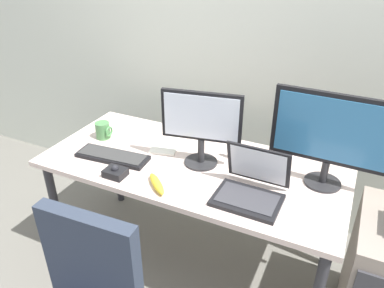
% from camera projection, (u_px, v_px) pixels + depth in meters
% --- Properties ---
extents(ground_plane, '(8.00, 8.00, 0.00)m').
position_uv_depth(ground_plane, '(192.00, 258.00, 2.37)').
color(ground_plane, slate).
extents(back_wall, '(6.00, 0.10, 2.80)m').
position_uv_depth(back_wall, '(243.00, 11.00, 2.26)').
color(back_wall, silver).
rests_on(back_wall, ground).
extents(desk, '(1.65, 0.74, 0.71)m').
position_uv_depth(desk, '(192.00, 174.00, 2.06)').
color(desk, beige).
rests_on(desk, ground).
extents(monitor_main, '(0.57, 0.18, 0.48)m').
position_uv_depth(monitor_main, '(332.00, 134.00, 1.72)').
color(monitor_main, '#262628').
rests_on(monitor_main, desk).
extents(monitor_side, '(0.42, 0.18, 0.41)m').
position_uv_depth(monitor_side, '(201.00, 123.00, 1.91)').
color(monitor_side, '#262628').
rests_on(monitor_side, desk).
extents(keyboard, '(0.42, 0.17, 0.03)m').
position_uv_depth(keyboard, '(113.00, 156.00, 2.07)').
color(keyboard, black).
rests_on(keyboard, desk).
extents(laptop, '(0.31, 0.29, 0.23)m').
position_uv_depth(laptop, '(251.00, 187.00, 1.74)').
color(laptop, black).
rests_on(laptop, desk).
extents(trackball_mouse, '(0.11, 0.09, 0.07)m').
position_uv_depth(trackball_mouse, '(115.00, 172.00, 1.91)').
color(trackball_mouse, black).
rests_on(trackball_mouse, desk).
extents(coffee_mug, '(0.10, 0.09, 0.10)m').
position_uv_depth(coffee_mug, '(103.00, 130.00, 2.26)').
color(coffee_mug, '#4A814A').
rests_on(coffee_mug, desk).
extents(paper_notepad, '(0.20, 0.24, 0.01)m').
position_uv_depth(paper_notepad, '(166.00, 146.00, 2.19)').
color(paper_notepad, white).
rests_on(paper_notepad, desk).
extents(banana, '(0.17, 0.16, 0.04)m').
position_uv_depth(banana, '(157.00, 184.00, 1.82)').
color(banana, yellow).
rests_on(banana, desk).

